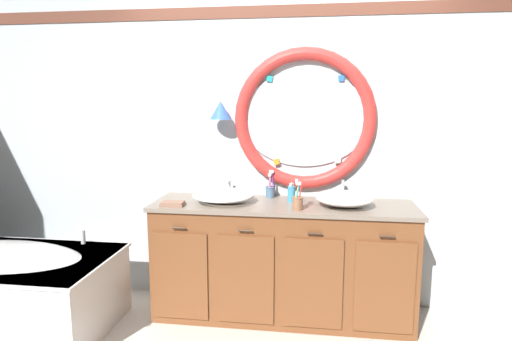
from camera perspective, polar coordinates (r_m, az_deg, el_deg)
name	(u,v)px	position (r m, az deg, el deg)	size (l,w,h in m)	color
ground_plane	(275,332)	(3.33, 2.55, -20.50)	(14.00, 14.00, 0.00)	silver
back_wall_assembly	(285,142)	(3.49, 3.84, 3.82)	(6.40, 0.26, 2.60)	silver
vanity_counter	(282,260)	(3.38, 3.49, -11.65)	(1.96, 0.59, 0.89)	brown
bathtub	(4,285)	(3.72, -30.23, -12.87)	(1.57, 0.87, 0.65)	white
sink_basin_left	(223,195)	(3.28, -4.34, -3.28)	(0.46, 0.46, 0.11)	white
sink_basin_right	(345,199)	(3.21, 11.58, -3.65)	(0.41, 0.41, 0.11)	white
faucet_set_left	(229,189)	(3.49, -3.59, -2.51)	(0.20, 0.14, 0.14)	silver
faucet_set_right	(343,192)	(3.43, 11.35, -2.79)	(0.21, 0.12, 0.16)	silver
toothbrush_holder_left	(270,190)	(3.44, 1.87, -2.63)	(0.08, 0.08, 0.22)	slate
toothbrush_holder_right	(298,202)	(3.06, 5.50, -4.15)	(0.08, 0.08, 0.22)	#996647
soap_dispenser	(291,193)	(3.30, 4.69, -3.01)	(0.06, 0.06, 0.15)	#388EBC
folded_hand_towel	(173,204)	(3.24, -10.89, -4.31)	(0.17, 0.11, 0.03)	#936B56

